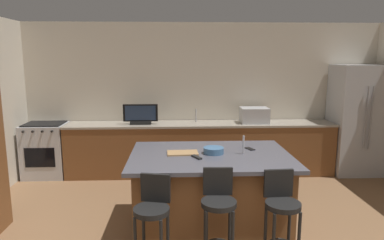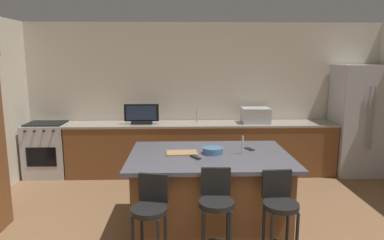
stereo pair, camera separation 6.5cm
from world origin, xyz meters
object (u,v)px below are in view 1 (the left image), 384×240
at_px(bar_stool_left, 153,217).
at_px(cutting_board, 183,153).
at_px(refrigerator, 357,120).
at_px(microwave, 254,115).
at_px(bar_stool_center, 218,211).
at_px(tv_monitor, 141,115).
at_px(range_oven, 46,150).
at_px(tv_remote, 197,157).
at_px(cell_phone, 250,149).
at_px(fruit_bowl, 214,150).
at_px(kitchen_island, 210,191).
at_px(bar_stool_right, 281,212).

xyz_separation_m(bar_stool_left, cutting_board, (0.30, 0.89, 0.37)).
bearing_deg(refrigerator, microwave, 178.60).
bearing_deg(bar_stool_center, tv_monitor, 112.14).
height_order(range_oven, bar_stool_center, bar_stool_center).
height_order(tv_remote, cutting_board, tv_remote).
height_order(refrigerator, cell_phone, refrigerator).
height_order(range_oven, cutting_board, cutting_board).
xyz_separation_m(microwave, bar_stool_left, (-1.60, -2.90, -0.48)).
bearing_deg(fruit_bowl, range_oven, 143.33).
xyz_separation_m(refrigerator, fruit_bowl, (-2.76, -1.98, 0.01)).
height_order(tv_monitor, cutting_board, tv_monitor).
distance_m(refrigerator, fruit_bowl, 3.39).
distance_m(range_oven, cutting_board, 3.13).
xyz_separation_m(refrigerator, cutting_board, (-3.12, -1.97, -0.02)).
bearing_deg(kitchen_island, bar_stool_right, -52.74).
relative_size(range_oven, bar_stool_left, 0.98).
xyz_separation_m(kitchen_island, microwave, (0.97, 2.06, 0.57)).
height_order(kitchen_island, bar_stool_left, bar_stool_left).
bearing_deg(bar_stool_left, kitchen_island, 66.11).
bearing_deg(tv_remote, bar_stool_center, -103.32).
height_order(kitchen_island, microwave, microwave).
relative_size(kitchen_island, tv_remote, 11.02).
distance_m(refrigerator, cutting_board, 3.69).
relative_size(bar_stool_left, bar_stool_center, 0.96).
bearing_deg(cutting_board, fruit_bowl, -1.26).
bearing_deg(cell_phone, kitchen_island, -178.95).
distance_m(bar_stool_center, cell_phone, 1.19).
distance_m(refrigerator, cell_phone, 2.91).
bearing_deg(refrigerator, bar_stool_left, -140.14).
bearing_deg(kitchen_island, cell_phone, 22.95).
relative_size(fruit_bowl, cutting_board, 0.66).
height_order(bar_stool_left, bar_stool_right, bar_stool_right).
distance_m(kitchen_island, tv_monitor, 2.32).
bearing_deg(tv_monitor, refrigerator, 0.11).
height_order(cell_phone, cutting_board, cutting_board).
height_order(tv_monitor, bar_stool_left, tv_monitor).
xyz_separation_m(bar_stool_left, cell_phone, (1.14, 1.06, 0.37)).
xyz_separation_m(fruit_bowl, tv_remote, (-0.21, -0.18, -0.03)).
relative_size(cell_phone, cutting_board, 0.42).
bearing_deg(bar_stool_right, microwave, 79.68).
bearing_deg(microwave, range_oven, -179.98).
distance_m(microwave, bar_stool_left, 3.35).
distance_m(range_oven, tv_remote, 3.37).
height_order(kitchen_island, bar_stool_center, bar_stool_center).
bearing_deg(tv_monitor, cell_phone, -49.59).
height_order(range_oven, microwave, microwave).
bearing_deg(bar_stool_center, bar_stool_right, 1.65).
distance_m(tv_monitor, bar_stool_right, 3.29).
bearing_deg(cell_phone, bar_stool_right, -105.98).
bearing_deg(bar_stool_center, cutting_board, 113.44).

